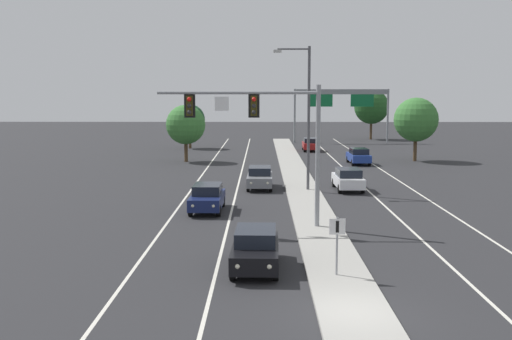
% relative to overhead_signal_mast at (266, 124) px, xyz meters
% --- Properties ---
extents(ground_plane, '(260.00, 260.00, 0.00)m').
position_rel_overhead_signal_mast_xyz_m(ground_plane, '(2.73, -12.40, -5.37)').
color(ground_plane, '#28282B').
extents(median_island, '(2.40, 110.00, 0.15)m').
position_rel_overhead_signal_mast_xyz_m(median_island, '(2.73, 5.60, -5.30)').
color(median_island, '#9E9B93').
rests_on(median_island, ground).
extents(lane_stripe_oncoming_center, '(0.14, 100.00, 0.01)m').
position_rel_overhead_signal_mast_xyz_m(lane_stripe_oncoming_center, '(-1.97, 12.60, -5.37)').
color(lane_stripe_oncoming_center, silver).
rests_on(lane_stripe_oncoming_center, ground).
extents(lane_stripe_receding_center, '(0.14, 100.00, 0.01)m').
position_rel_overhead_signal_mast_xyz_m(lane_stripe_receding_center, '(7.43, 12.60, -5.37)').
color(lane_stripe_receding_center, silver).
rests_on(lane_stripe_receding_center, ground).
extents(edge_stripe_left, '(0.14, 100.00, 0.01)m').
position_rel_overhead_signal_mast_xyz_m(edge_stripe_left, '(-5.27, 12.60, -5.37)').
color(edge_stripe_left, silver).
rests_on(edge_stripe_left, ground).
extents(edge_stripe_right, '(0.14, 100.00, 0.01)m').
position_rel_overhead_signal_mast_xyz_m(edge_stripe_right, '(10.73, 12.60, -5.37)').
color(edge_stripe_right, silver).
rests_on(edge_stripe_right, ground).
extents(overhead_signal_mast, '(8.21, 0.44, 7.20)m').
position_rel_overhead_signal_mast_xyz_m(overhead_signal_mast, '(0.00, 0.00, 0.00)').
color(overhead_signal_mast, gray).
rests_on(overhead_signal_mast, median_island).
extents(median_sign_post, '(0.60, 0.10, 2.20)m').
position_rel_overhead_signal_mast_xyz_m(median_sign_post, '(2.63, -8.54, -3.78)').
color(median_sign_post, gray).
rests_on(median_sign_post, median_island).
extents(street_lamp_median, '(2.58, 0.28, 10.00)m').
position_rel_overhead_signal_mast_xyz_m(street_lamp_median, '(2.87, 12.09, 0.42)').
color(street_lamp_median, '#4C4C51').
rests_on(street_lamp_median, median_island).
extents(car_oncoming_black, '(1.91, 4.51, 1.58)m').
position_rel_overhead_signal_mast_xyz_m(car_oncoming_black, '(-0.43, -7.22, -4.55)').
color(car_oncoming_black, black).
rests_on(car_oncoming_black, ground).
extents(car_oncoming_navy, '(1.89, 4.50, 1.58)m').
position_rel_overhead_signal_mast_xyz_m(car_oncoming_navy, '(-3.40, 4.71, -4.55)').
color(car_oncoming_navy, '#141E4C').
rests_on(car_oncoming_navy, ground).
extents(car_oncoming_grey, '(1.87, 4.49, 1.58)m').
position_rel_overhead_signal_mast_xyz_m(car_oncoming_grey, '(-0.32, 13.44, -4.55)').
color(car_oncoming_grey, slate).
rests_on(car_oncoming_grey, ground).
extents(car_receding_white, '(1.89, 4.50, 1.58)m').
position_rel_overhead_signal_mast_xyz_m(car_receding_white, '(6.02, 12.68, -4.55)').
color(car_receding_white, silver).
rests_on(car_receding_white, ground).
extents(car_receding_blue, '(1.89, 4.50, 1.58)m').
position_rel_overhead_signal_mast_xyz_m(car_receding_blue, '(9.31, 28.92, -4.55)').
color(car_receding_blue, navy).
rests_on(car_receding_blue, ground).
extents(car_receding_red, '(1.86, 4.49, 1.58)m').
position_rel_overhead_signal_mast_xyz_m(car_receding_red, '(5.69, 42.60, -4.55)').
color(car_receding_red, maroon).
rests_on(car_receding_red, ground).
extents(highway_sign_gantry, '(13.28, 0.42, 7.50)m').
position_rel_overhead_signal_mast_xyz_m(highway_sign_gantry, '(10.93, 55.14, 0.79)').
color(highway_sign_gantry, gray).
rests_on(highway_sign_gantry, ground).
extents(tree_far_right_b, '(5.17, 5.17, 7.48)m').
position_rel_overhead_signal_mast_xyz_m(tree_far_right_b, '(16.26, 61.52, -0.49)').
color(tree_far_right_b, '#4C3823').
rests_on(tree_far_right_b, ground).
extents(tree_far_left_b, '(3.83, 3.83, 5.54)m').
position_rel_overhead_signal_mast_xyz_m(tree_far_left_b, '(-9.22, 46.17, -1.76)').
color(tree_far_left_b, '#4C3823').
rests_on(tree_far_left_b, ground).
extents(tree_far_right_a, '(4.48, 4.48, 6.48)m').
position_rel_overhead_signal_mast_xyz_m(tree_far_right_a, '(15.54, 31.81, -1.14)').
color(tree_far_right_a, '#4C3823').
rests_on(tree_far_right_a, ground).
extents(tree_far_left_a, '(3.98, 3.98, 5.76)m').
position_rel_overhead_signal_mast_xyz_m(tree_far_left_a, '(-7.86, 30.94, -1.61)').
color(tree_far_left_a, '#4C3823').
rests_on(tree_far_left_a, ground).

